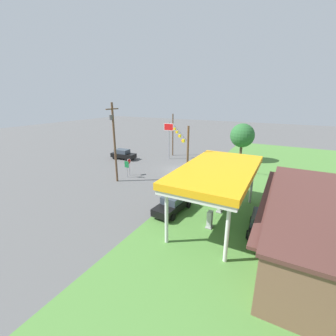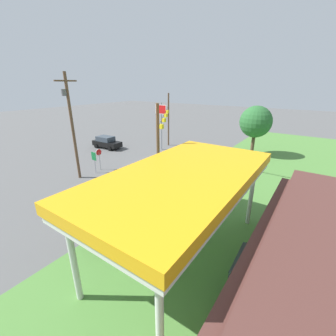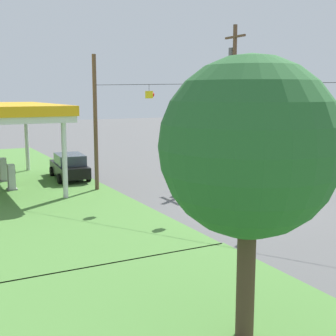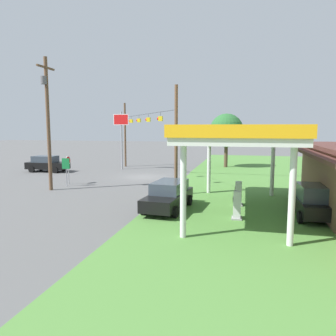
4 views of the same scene
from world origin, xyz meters
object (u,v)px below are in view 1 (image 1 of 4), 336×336
Objects in this scene: car_on_crossroad at (123,154)px; tree_west_verge at (242,136)px; car_at_pumps_front at (174,203)px; stop_sign_overhead at (169,133)px; fuel_pump_far at (210,220)px; gas_station_store at (330,229)px; car_at_pumps_rear at (262,223)px; fuel_pump_near at (220,205)px; gas_station_canopy at (218,173)px; stop_sign_roadside at (129,163)px; route_sign at (127,166)px; utility_pole_main at (114,139)px.

tree_west_verge is at bearing 21.68° from car_on_crossroad.
car_on_crossroad is (-13.49, -17.28, 0.03)m from car_at_pumps_front.
fuel_pump_far is at bearing 36.73° from stop_sign_overhead.
car_at_pumps_front is at bearing -106.37° from fuel_pump_far.
gas_station_store reaches higher than car_at_pumps_rear.
fuel_pump_near is 0.31× the size of car_at_pumps_front.
fuel_pump_near is 0.23× the size of stop_sign_overhead.
gas_station_canopy is 4.72× the size of stop_sign_roadside.
stop_sign_overhead is (-18.76, -14.00, 4.05)m from fuel_pump_far.
gas_station_store is 23.74m from route_sign.
tree_west_verge reaches higher than gas_station_store.
car_at_pumps_front is at bearing -92.10° from gas_station_store.
stop_sign_roadside reaches higher than route_sign.
stop_sign_overhead is at bearing -143.27° from fuel_pump_far.
route_sign reaches higher than fuel_pump_far.
car_at_pumps_front is 2.05× the size of stop_sign_roadside.
utility_pole_main reaches higher than stop_sign_overhead.
car_at_pumps_rear is 19.86m from utility_pole_main.
stop_sign_overhead is 12.91m from tree_west_verge.
gas_station_store is 8.64m from fuel_pump_far.
fuel_pump_far is at bearing -37.37° from car_on_crossroad.
car_at_pumps_front is (-0.46, -12.64, -1.08)m from gas_station_store.
fuel_pump_far is 0.23× the size of tree_west_verge.
car_at_pumps_rear is 0.89× the size of car_on_crossroad.
stop_sign_roadside is at bearing -39.15° from tree_west_verge.
fuel_pump_far is 16.38m from utility_pole_main.
route_sign is (-5.73, -10.28, 0.81)m from car_at_pumps_front.
tree_west_verge is (-21.97, -2.02, -0.04)m from gas_station_canopy.
car_at_pumps_rear is at bearing 84.30° from gas_station_canopy.
fuel_pump_far is at bearing 70.86° from utility_pole_main.
gas_station_canopy is 7.54× the size of fuel_pump_far.
utility_pole_main is (-4.37, -23.25, 3.79)m from gas_station_store.
fuel_pump_near is at bearing -31.19° from car_on_crossroad.
utility_pole_main reaches higher than car_at_pumps_rear.
fuel_pump_near is 15.54m from stop_sign_roadside.
fuel_pump_far is at bearing -0.06° from gas_station_canopy.
fuel_pump_far is 0.63× the size of stop_sign_roadside.
utility_pole_main is (-3.52, -14.73, 1.15)m from gas_station_canopy.
utility_pole_main reaches higher than car_on_crossroad.
stop_sign_overhead reaches higher than gas_station_store.
fuel_pump_far is 23.76m from stop_sign_overhead.
car_on_crossroad is (-13.95, -29.92, -1.06)m from gas_station_store.
stop_sign_roadside is (-4.74, -14.76, 1.07)m from fuel_pump_near.
car_at_pumps_front reaches higher than fuel_pump_near.
car_at_pumps_rear reaches higher than car_at_pumps_front.
gas_station_store is 2.37× the size of tree_west_verge.
gas_station_canopy is 22.06m from tree_west_verge.
fuel_pump_far is 4.29m from car_at_pumps_front.
car_at_pumps_rear is 23.49m from tree_west_verge.
gas_station_canopy is 1.77× the size of tree_west_verge.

